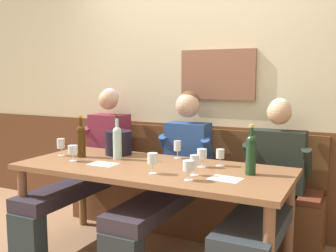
{
  "coord_description": "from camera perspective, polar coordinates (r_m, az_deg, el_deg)",
  "views": [
    {
      "loc": [
        1.4,
        -2.42,
        1.43
      ],
      "look_at": [
        -0.02,
        0.44,
        1.02
      ],
      "focal_mm": 41.88,
      "sensor_mm": 36.0,
      "label": 1
    }
  ],
  "objects": [
    {
      "name": "wine_bottle_amber_mid",
      "position": [
        2.76,
        11.99,
        -3.88
      ],
      "size": [
        0.07,
        0.07,
        0.35
      ],
      "color": "#1B3920",
      "rests_on": "dining_table"
    },
    {
      "name": "wine_bottle_clear_water",
      "position": [
        3.22,
        -7.4,
        -2.23
      ],
      "size": [
        0.07,
        0.07,
        0.36
      ],
      "color": "#ADCBC5",
      "rests_on": "dining_table"
    },
    {
      "name": "person_right_seat",
      "position": [
        3.75,
        -11.43,
        -5.07
      ],
      "size": [
        0.47,
        1.31,
        1.31
      ],
      "color": "#253034",
      "rests_on": "ground"
    },
    {
      "name": "wall_bench",
      "position": [
        3.71,
        2.96,
        -10.75
      ],
      "size": [
        2.37,
        0.42,
        0.94
      ],
      "color": "brown",
      "rests_on": "ground"
    },
    {
      "name": "wine_glass_by_bottle",
      "position": [
        3.47,
        -15.32,
        -2.53
      ],
      "size": [
        0.07,
        0.07,
        0.15
      ],
      "color": "silver",
      "rests_on": "dining_table"
    },
    {
      "name": "wine_glass_near_bucket",
      "position": [
        2.57,
        3.0,
        -5.93
      ],
      "size": [
        0.08,
        0.08,
        0.13
      ],
      "color": "silver",
      "rests_on": "dining_table"
    },
    {
      "name": "wine_glass_center_front",
      "position": [
        3.23,
        -13.63,
        -3.39
      ],
      "size": [
        0.08,
        0.08,
        0.13
      ],
      "color": "silver",
      "rests_on": "dining_table"
    },
    {
      "name": "wood_wainscot_panel",
      "position": [
        3.84,
        4.24,
        -7.0
      ],
      "size": [
        6.8,
        0.03,
        0.97
      ],
      "primitive_type": "cube",
      "color": "brown",
      "rests_on": "ground"
    },
    {
      "name": "wine_glass_left_end",
      "position": [
        2.7,
        3.87,
        -5.13
      ],
      "size": [
        0.06,
        0.06,
        0.14
      ],
      "color": "silver",
      "rests_on": "dining_table"
    },
    {
      "name": "person_left_seat",
      "position": [
        3.02,
        14.18,
        -9.07
      ],
      "size": [
        0.54,
        1.3,
        1.25
      ],
      "color": "#292942",
      "rests_on": "ground"
    },
    {
      "name": "person_center_right_seat",
      "position": [
        3.3,
        0.51,
        -6.6
      ],
      "size": [
        0.49,
        1.31,
        1.3
      ],
      "color": "#282F31",
      "rests_on": "ground"
    },
    {
      "name": "wine_glass_center_rear",
      "position": [
        3.24,
        1.38,
        -3.05
      ],
      "size": [
        0.06,
        0.06,
        0.15
      ],
      "color": "silver",
      "rests_on": "dining_table"
    },
    {
      "name": "wine_glass_mid_right",
      "position": [
        2.94,
        4.96,
        -4.12
      ],
      "size": [
        0.07,
        0.07,
        0.14
      ],
      "color": "silver",
      "rests_on": "dining_table"
    },
    {
      "name": "room_wall_back",
      "position": [
        3.77,
        4.71,
        6.81
      ],
      "size": [
        6.8,
        0.12,
        2.8
      ],
      "color": "beige",
      "rests_on": "ground"
    },
    {
      "name": "ice_bucket",
      "position": [
        3.42,
        -7.22,
        -2.42
      ],
      "size": [
        0.23,
        0.23,
        0.21
      ],
      "primitive_type": "cylinder",
      "color": "black",
      "rests_on": "dining_table"
    },
    {
      "name": "wine_glass_mid_left",
      "position": [
        2.99,
        7.6,
        -4.12
      ],
      "size": [
        0.06,
        0.06,
        0.13
      ],
      "color": "silver",
      "rests_on": "dining_table"
    },
    {
      "name": "wine_bottle_green_tall",
      "position": [
        3.36,
        -12.54,
        -1.97
      ],
      "size": [
        0.07,
        0.07,
        0.35
      ],
      "color": "#41260B",
      "rests_on": "dining_table"
    },
    {
      "name": "dining_table",
      "position": [
        3.0,
        -2.39,
        -7.38
      ],
      "size": [
        2.07,
        0.87,
        0.75
      ],
      "color": "brown",
      "rests_on": "ground"
    },
    {
      "name": "tasting_sheet_left_guest",
      "position": [
        2.65,
        8.35,
        -7.61
      ],
      "size": [
        0.22,
        0.17,
        0.0
      ],
      "primitive_type": "cube",
      "rotation": [
        0.0,
        0.0,
        -0.1
      ],
      "color": "white",
      "rests_on": "dining_table"
    },
    {
      "name": "tasting_sheet_right_guest",
      "position": [
        3.08,
        -9.41,
        -5.49
      ],
      "size": [
        0.21,
        0.15,
        0.0
      ],
      "primitive_type": "cube",
      "rotation": [
        0.0,
        0.0,
        0.01
      ],
      "color": "white",
      "rests_on": "dining_table"
    },
    {
      "name": "wine_glass_right_end",
      "position": [
        2.73,
        -2.26,
        -4.87
      ],
      "size": [
        0.07,
        0.07,
        0.15
      ],
      "color": "silver",
      "rests_on": "dining_table"
    }
  ]
}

